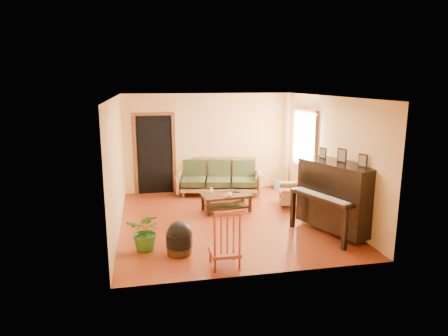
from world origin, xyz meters
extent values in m
plane|color=#5D1E0C|center=(0.00, 0.00, 0.00)|extent=(5.00, 5.00, 0.00)
cube|color=black|center=(-1.45, 2.48, 1.02)|extent=(1.08, 0.16, 2.05)
cube|color=white|center=(2.21, 1.30, 1.50)|extent=(0.12, 1.36, 1.46)
cube|color=olive|center=(0.16, 2.00, 0.46)|extent=(2.31, 1.34, 0.93)
cube|color=black|center=(0.08, 0.61, 0.20)|extent=(1.16, 0.72, 0.40)
cube|color=olive|center=(1.70, 0.73, 0.37)|extent=(0.89, 0.91, 0.74)
cube|color=black|center=(1.92, -1.10, 0.70)|extent=(1.43, 1.81, 1.40)
cylinder|color=black|center=(-1.17, -1.50, 0.22)|extent=(0.48, 0.48, 0.43)
cube|color=maroon|center=(-0.50, -2.11, 0.49)|extent=(0.46, 0.51, 0.98)
cube|color=gold|center=(1.96, 2.43, 0.28)|extent=(0.42, 0.24, 0.56)
cylinder|color=#344D9D|center=(1.83, 2.16, 0.13)|extent=(0.21, 0.21, 0.26)
imported|color=#285F1B|center=(-1.72, -1.23, 0.35)|extent=(0.79, 0.73, 0.71)
imported|color=#A01E15|center=(-0.05, 0.43, 0.41)|extent=(0.25, 0.28, 0.02)
cylinder|color=silver|center=(-0.23, 0.81, 0.46)|extent=(0.08, 0.08, 0.12)
cylinder|color=white|center=(0.12, 0.47, 0.43)|extent=(0.13, 0.13, 0.07)
cube|color=black|center=(0.35, 0.72, 0.41)|extent=(0.16, 0.08, 0.02)
camera|label=1|loc=(-1.67, -7.93, 2.90)|focal=32.00mm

